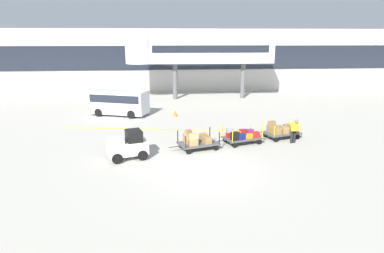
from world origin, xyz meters
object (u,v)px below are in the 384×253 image
at_px(baggage_cart_tail, 281,130).
at_px(shuttle_van, 119,101).
at_px(baggage_tug, 128,146).
at_px(baggage_cart_lead, 197,141).
at_px(safety_cone_near, 175,113).
at_px(baggage_handler, 294,130).
at_px(baggage_cart_middle, 242,136).

relative_size(baggage_cart_tail, shuttle_van, 0.60).
bearing_deg(baggage_tug, baggage_cart_lead, 17.55).
bearing_deg(baggage_cart_lead, safety_cone_near, 95.88).
distance_m(baggage_tug, safety_cone_near, 10.37).
bearing_deg(baggage_handler, baggage_cart_lead, -174.32).
relative_size(baggage_tug, shuttle_van, 0.45).
relative_size(baggage_handler, shuttle_van, 0.30).
relative_size(baggage_cart_middle, shuttle_van, 0.60).
height_order(baggage_tug, baggage_cart_middle, baggage_tug).
relative_size(baggage_cart_middle, baggage_cart_tail, 1.00).
distance_m(baggage_cart_middle, baggage_cart_tail, 3.00).
bearing_deg(baggage_handler, safety_cone_near, 131.25).
distance_m(baggage_tug, baggage_cart_middle, 7.13).
bearing_deg(safety_cone_near, baggage_cart_tail, -45.98).
distance_m(baggage_handler, safety_cone_near, 10.77).
xyz_separation_m(baggage_cart_middle, safety_cone_near, (-3.83, 7.83, -0.22)).
bearing_deg(baggage_cart_middle, shuttle_van, 134.45).
height_order(baggage_cart_lead, baggage_cart_tail, baggage_cart_lead).
xyz_separation_m(baggage_cart_lead, baggage_cart_middle, (2.94, 0.86, -0.05)).
bearing_deg(baggage_cart_lead, shuttle_van, 120.34).
height_order(baggage_tug, safety_cone_near, baggage_tug).
bearing_deg(baggage_cart_lead, baggage_tug, -162.45).
distance_m(baggage_cart_middle, baggage_handler, 3.29).
bearing_deg(shuttle_van, baggage_handler, -37.20).
xyz_separation_m(baggage_cart_lead, baggage_cart_tail, (5.80, 1.77, -0.01)).
height_order(baggage_cart_lead, baggage_handler, baggage_handler).
distance_m(baggage_cart_middle, shuttle_van, 12.21).
bearing_deg(baggage_cart_middle, safety_cone_near, 116.07).
bearing_deg(safety_cone_near, baggage_tug, -106.69).
distance_m(baggage_tug, baggage_cart_lead, 4.07).
distance_m(baggage_tug, baggage_handler, 10.23).
bearing_deg(baggage_handler, baggage_cart_middle, 175.63).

